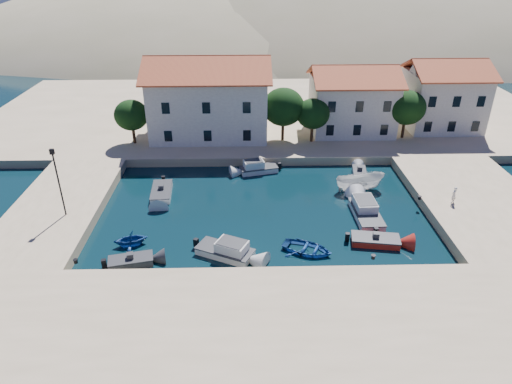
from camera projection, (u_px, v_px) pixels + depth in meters
ground at (268, 278)px, 34.05m from camera, size 400.00×400.00×0.00m
quay_south at (272, 332)px, 28.51m from camera, size 52.00×12.00×1.00m
quay_east at (479, 203)px, 43.09m from camera, size 11.00×20.00×1.00m
quay_west at (58, 208)px, 42.25m from camera, size 8.00×20.00×1.00m
quay_north at (269, 112)px, 67.45m from camera, size 80.00×36.00×1.00m
hills at (310, 101)px, 154.70m from camera, size 254.00×176.00×99.00m
building_left at (209, 96)px, 55.90m from camera, size 14.70×9.45×9.70m
building_mid at (352, 98)px, 57.50m from camera, size 10.50×8.40×8.30m
building_right at (444, 93)px, 58.53m from camera, size 9.45×8.40×8.80m
trees at (296, 110)px, 54.39m from camera, size 37.30×5.30×6.45m
lamppost at (57, 176)px, 38.52m from camera, size 0.35×0.25×6.22m
bollards at (300, 236)px, 36.99m from camera, size 29.36×9.56×0.30m
motorboat_grey_sw at (131, 261)px, 35.34m from camera, size 3.63×2.20×1.25m
cabin_cruiser_south at (225, 250)px, 36.35m from camera, size 4.98×3.77×1.60m
rowboat_south at (307, 251)px, 37.01m from camera, size 4.96×4.38×0.85m
motorboat_red_se at (375, 240)px, 37.90m from camera, size 4.17×2.35×1.25m
cabin_cruiser_east at (366, 213)px, 41.60m from camera, size 2.31×5.43×1.60m
boat_east at (359, 190)px, 46.54m from camera, size 5.24×2.54×1.95m
motorboat_white_ne at (359, 173)px, 49.47m from camera, size 1.83×3.17×1.25m
rowboat_west at (132, 245)px, 37.87m from camera, size 3.26×2.99×1.44m
motorboat_white_west at (162, 192)px, 45.58m from camera, size 2.24×4.47×1.25m
cabin_cruiser_north at (259, 168)px, 50.16m from camera, size 4.40×2.67×1.60m
pedestrian at (454, 195)px, 41.79m from camera, size 0.70×0.67×1.62m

